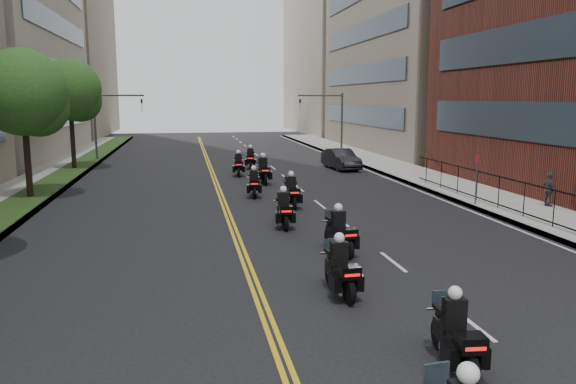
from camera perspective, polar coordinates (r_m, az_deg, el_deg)
name	(u,v)px	position (r m, az deg, el deg)	size (l,w,h in m)	color
sidewalk_right	(441,183)	(35.33, 15.31, 0.87)	(4.00, 90.00, 0.15)	gray
sidewalk_left	(20,195)	(33.05, -25.61, -0.31)	(4.00, 90.00, 0.15)	gray
grass_strip	(35,193)	(32.83, -24.27, -0.11)	(2.00, 90.00, 0.04)	#203A15
building_right_far	(348,46)	(88.35, 6.12, 14.56)	(15.00, 28.00, 26.00)	#A09181
building_left_far	(44,41)	(86.86, -23.54, 13.93)	(16.00, 28.00, 26.00)	gray
iron_fence	(571,213)	(23.70, 26.81, -1.92)	(0.05, 28.00, 1.50)	black
traffic_signal_right	(331,115)	(50.13, 4.43, 7.80)	(4.09, 0.20, 5.60)	#3F3F44
traffic_signal_left	(107,116)	(48.88, -17.93, 7.33)	(4.09, 0.20, 5.60)	#3F3F44
motorcycle_1	(456,337)	(11.63, 16.67, -13.91)	(0.59, 2.19, 1.62)	black
motorcycle_2	(340,271)	(15.06, 5.35, -7.99)	(0.55, 2.28, 1.68)	black
motorcycle_3	(340,234)	(18.97, 5.27, -4.28)	(0.68, 2.30, 1.70)	black
motorcycle_4	(284,211)	(22.73, -0.43, -1.95)	(0.56, 2.27, 1.67)	black
motorcycle_5	(292,193)	(26.83, 0.36, -0.12)	(0.55, 2.36, 1.74)	black
motorcycle_6	(254,184)	(29.81, -3.48, 0.77)	(0.61, 2.24, 1.65)	black
motorcycle_7	(263,172)	(34.35, -2.52, 2.09)	(0.58, 2.54, 1.87)	black
motorcycle_8	(239,166)	(37.91, -5.05, 2.68)	(0.61, 2.36, 1.74)	black
motorcycle_9	(250,159)	(41.68, -3.83, 3.33)	(0.71, 2.39, 1.77)	black
parked_sedan	(341,159)	(41.52, 5.40, 3.36)	(1.59, 4.56, 1.50)	black
pedestrian_c	(549,189)	(29.03, 24.99, 0.24)	(0.94, 0.39, 1.60)	#414048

